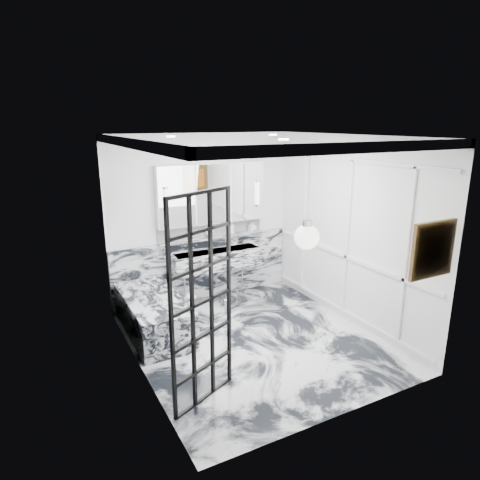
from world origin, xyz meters
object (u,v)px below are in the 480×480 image
mirror_cabinet (212,194)px  bathtub (154,315)px  trough_sink (217,259)px  crittall_door (202,302)px

mirror_cabinet → bathtub: size_ratio=1.15×
trough_sink → mirror_cabinet: bearing=90.0°
trough_sink → crittall_door: bearing=-118.0°
crittall_door → bathtub: (-0.04, 1.76, -0.88)m
trough_sink → mirror_cabinet: (-0.00, 0.17, 1.09)m
crittall_door → trough_sink: 2.78m
trough_sink → mirror_cabinet: mirror_cabinet is taller
crittall_door → trough_sink: size_ratio=1.44×
mirror_cabinet → bathtub: 2.20m
bathtub → trough_sink: bearing=26.5°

